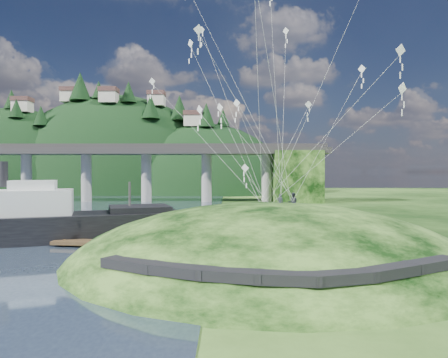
{
  "coord_description": "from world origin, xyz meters",
  "views": [
    {
      "loc": [
        4.31,
        -32.37,
        7.67
      ],
      "look_at": [
        4.0,
        6.0,
        7.0
      ],
      "focal_mm": 32.0,
      "sensor_mm": 36.0,
      "label": 1
    }
  ],
  "objects": [
    {
      "name": "grass_hill",
      "position": [
        8.0,
        2.0,
        -1.5
      ],
      "size": [
        36.0,
        32.0,
        13.0
      ],
      "color": "black",
      "rests_on": "ground"
    },
    {
      "name": "ground",
      "position": [
        0.0,
        0.0,
        0.0
      ],
      "size": [
        320.0,
        320.0,
        0.0
      ],
      "primitive_type": "plane",
      "color": "black",
      "rests_on": "ground"
    },
    {
      "name": "kite_flyers",
      "position": [
        9.96,
        3.26,
        5.81
      ],
      "size": [
        1.96,
        0.98,
        1.8
      ],
      "color": "#272934",
      "rests_on": "ground"
    },
    {
      "name": "wooden_dock",
      "position": [
        -6.8,
        7.99,
        0.43
      ],
      "size": [
        13.75,
        3.69,
        0.97
      ],
      "color": "#3C2A18",
      "rests_on": "ground"
    },
    {
      "name": "footpath",
      "position": [
        7.46,
        -9.74,
        2.08
      ],
      "size": [
        22.29,
        5.84,
        0.83
      ],
      "color": "black",
      "rests_on": "ground"
    },
    {
      "name": "work_barge",
      "position": [
        -14.11,
        12.06,
        2.21
      ],
      "size": [
        26.06,
        14.65,
        8.82
      ],
      "color": "black",
      "rests_on": "ground"
    },
    {
      "name": "bridge",
      "position": [
        -26.46,
        70.07,
        9.7
      ],
      "size": [
        160.0,
        11.0,
        15.0
      ],
      "color": "#2D2B2B",
      "rests_on": "ground"
    },
    {
      "name": "kite_swarm",
      "position": [
        7.62,
        2.62,
        19.01
      ],
      "size": [
        21.11,
        17.68,
        21.18
      ],
      "color": "silver",
      "rests_on": "ground"
    },
    {
      "name": "far_ridge",
      "position": [
        -43.58,
        122.17,
        -7.44
      ],
      "size": [
        153.0,
        70.0,
        94.5
      ],
      "color": "black",
      "rests_on": "ground"
    }
  ]
}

